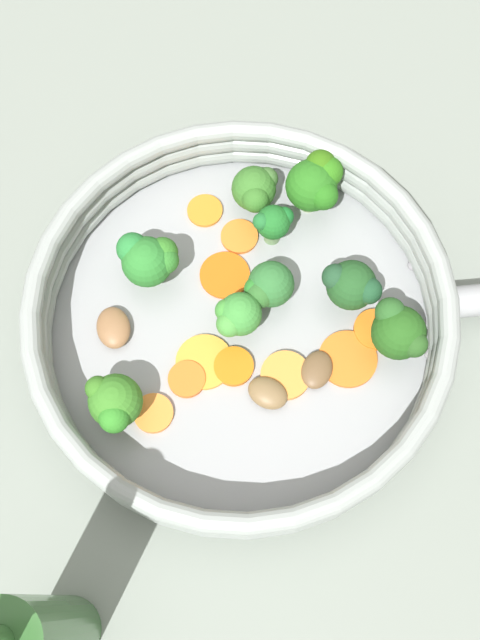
# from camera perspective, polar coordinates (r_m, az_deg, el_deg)

# --- Properties ---
(ground_plane) EXTENTS (4.00, 4.00, 0.00)m
(ground_plane) POSITION_cam_1_polar(r_m,az_deg,el_deg) (0.61, -0.00, -0.95)
(ground_plane) COLOR gray
(skillet) EXTENTS (0.32, 0.32, 0.01)m
(skillet) POSITION_cam_1_polar(r_m,az_deg,el_deg) (0.61, -0.00, -0.73)
(skillet) COLOR #939699
(skillet) RESTS_ON ground_plane
(skillet_rim_wall) EXTENTS (0.33, 0.33, 0.05)m
(skillet_rim_wall) POSITION_cam_1_polar(r_m,az_deg,el_deg) (0.58, -0.00, 0.33)
(skillet_rim_wall) COLOR #929995
(skillet_rim_wall) RESTS_ON skillet
(skillet_rivet_left) EXTENTS (0.01, 0.01, 0.01)m
(skillet_rivet_left) POSITION_cam_1_polar(r_m,az_deg,el_deg) (0.61, 14.28, -2.55)
(skillet_rivet_left) COLOR #969497
(skillet_rivet_left) RESTS_ON skillet
(skillet_rivet_right) EXTENTS (0.01, 0.01, 0.01)m
(skillet_rivet_right) POSITION_cam_1_polar(r_m,az_deg,el_deg) (0.63, 13.05, 4.09)
(skillet_rivet_right) COLOR #959298
(skillet_rivet_right) RESTS_ON skillet
(carrot_slice_0) EXTENTS (0.05, 0.05, 0.01)m
(carrot_slice_0) POSITION_cam_1_polar(r_m,az_deg,el_deg) (0.61, 10.23, -0.72)
(carrot_slice_0) COLOR orange
(carrot_slice_0) RESTS_ON skillet
(carrot_slice_1) EXTENTS (0.04, 0.04, 0.01)m
(carrot_slice_1) POSITION_cam_1_polar(r_m,az_deg,el_deg) (0.59, -4.27, -4.35)
(carrot_slice_1) COLOR orange
(carrot_slice_1) RESTS_ON skillet
(carrot_slice_2) EXTENTS (0.04, 0.04, 0.00)m
(carrot_slice_2) POSITION_cam_1_polar(r_m,az_deg,el_deg) (0.58, -6.53, -7.15)
(carrot_slice_2) COLOR orange
(carrot_slice_2) RESTS_ON skillet
(carrot_slice_3) EXTENTS (0.04, 0.04, 0.00)m
(carrot_slice_3) POSITION_cam_1_polar(r_m,az_deg,el_deg) (0.64, -2.70, 8.32)
(carrot_slice_3) COLOR orange
(carrot_slice_3) RESTS_ON skillet
(carrot_slice_4) EXTENTS (0.06, 0.06, 0.00)m
(carrot_slice_4) POSITION_cam_1_polar(r_m,az_deg,el_deg) (0.60, 8.20, -2.96)
(carrot_slice_4) COLOR orange
(carrot_slice_4) RESTS_ON skillet
(carrot_slice_5) EXTENTS (0.04, 0.04, 0.00)m
(carrot_slice_5) POSITION_cam_1_polar(r_m,az_deg,el_deg) (0.63, -0.05, 6.38)
(carrot_slice_5) COLOR orange
(carrot_slice_5) RESTS_ON skillet
(carrot_slice_6) EXTENTS (0.05, 0.05, 0.00)m
(carrot_slice_6) POSITION_cam_1_polar(r_m,az_deg,el_deg) (0.62, -1.17, 3.44)
(carrot_slice_6) COLOR #E25C11
(carrot_slice_6) RESTS_ON skillet
(carrot_slice_7) EXTENTS (0.05, 0.05, 0.00)m
(carrot_slice_7) POSITION_cam_1_polar(r_m,az_deg,el_deg) (0.59, -2.59, -3.35)
(carrot_slice_7) COLOR orange
(carrot_slice_7) RESTS_ON skillet
(carrot_slice_8) EXTENTS (0.04, 0.04, 0.01)m
(carrot_slice_8) POSITION_cam_1_polar(r_m,az_deg,el_deg) (0.59, -0.48, -3.56)
(carrot_slice_8) COLOR orange
(carrot_slice_8) RESTS_ON skillet
(carrot_slice_9) EXTENTS (0.05, 0.05, 0.01)m
(carrot_slice_9) POSITION_cam_1_polar(r_m,az_deg,el_deg) (0.59, 3.48, -4.23)
(carrot_slice_9) COLOR orange
(carrot_slice_9) RESTS_ON skillet
(broccoli_floret_0) EXTENTS (0.04, 0.05, 0.05)m
(broccoli_floret_0) POSITION_cam_1_polar(r_m,az_deg,el_deg) (0.56, -9.57, -6.21)
(broccoli_floret_0) COLOR #7DA55A
(broccoli_floret_0) RESTS_ON skillet
(broccoli_floret_1) EXTENTS (0.05, 0.05, 0.05)m
(broccoli_floret_1) POSITION_cam_1_polar(r_m,az_deg,el_deg) (0.59, -6.97, 4.65)
(broccoli_floret_1) COLOR olive
(broccoli_floret_1) RESTS_ON skillet
(broccoli_floret_2) EXTENTS (0.05, 0.05, 0.05)m
(broccoli_floret_2) POSITION_cam_1_polar(r_m,az_deg,el_deg) (0.62, 5.80, 10.37)
(broccoli_floret_2) COLOR #8CA66C
(broccoli_floret_2) RESTS_ON skillet
(broccoli_floret_3) EXTENTS (0.03, 0.03, 0.04)m
(broccoli_floret_3) POSITION_cam_1_polar(r_m,az_deg,el_deg) (0.61, 2.56, 7.42)
(broccoli_floret_3) COLOR #6F965F
(broccoli_floret_3) RESTS_ON skillet
(broccoli_floret_4) EXTENTS (0.04, 0.05, 0.05)m
(broccoli_floret_4) POSITION_cam_1_polar(r_m,az_deg,el_deg) (0.58, 12.00, -0.85)
(broccoli_floret_4) COLOR #678756
(broccoli_floret_4) RESTS_ON skillet
(broccoli_floret_5) EXTENTS (0.04, 0.05, 0.05)m
(broccoli_floret_5) POSITION_cam_1_polar(r_m,az_deg,el_deg) (0.59, 8.49, 2.62)
(broccoli_floret_5) COLOR #5D8748
(broccoli_floret_5) RESTS_ON skillet
(broccoli_floret_6) EXTENTS (0.04, 0.04, 0.04)m
(broccoli_floret_6) POSITION_cam_1_polar(r_m,az_deg,el_deg) (0.63, 1.17, 9.91)
(broccoli_floret_6) COLOR #7FA86D
(broccoli_floret_6) RESTS_ON skillet
(broccoli_floret_7) EXTENTS (0.04, 0.04, 0.04)m
(broccoli_floret_7) POSITION_cam_1_polar(r_m,az_deg,el_deg) (0.59, 2.07, 2.64)
(broccoli_floret_7) COLOR #85A96D
(broccoli_floret_7) RESTS_ON skillet
(broccoli_floret_8) EXTENTS (0.04, 0.04, 0.05)m
(broccoli_floret_8) POSITION_cam_1_polar(r_m,az_deg,el_deg) (0.57, -0.24, 0.13)
(broccoli_floret_8) COLOR #83A868
(broccoli_floret_8) RESTS_ON skillet
(mushroom_piece_0) EXTENTS (0.03, 0.04, 0.01)m
(mushroom_piece_0) POSITION_cam_1_polar(r_m,az_deg,el_deg) (0.58, 2.13, -5.58)
(mushroom_piece_0) COLOR brown
(mushroom_piece_0) RESTS_ON skillet
(mushroom_piece_1) EXTENTS (0.04, 0.03, 0.01)m
(mushroom_piece_1) POSITION_cam_1_polar(r_m,az_deg,el_deg) (0.59, 5.87, -3.79)
(mushroom_piece_1) COLOR brown
(mushroom_piece_1) RESTS_ON skillet
(mushroom_piece_2) EXTENTS (0.04, 0.04, 0.01)m
(mushroom_piece_2) POSITION_cam_1_polar(r_m,az_deg,el_deg) (0.60, -9.62, -0.58)
(mushroom_piece_2) COLOR #8E633F
(mushroom_piece_2) RESTS_ON skillet
(oil_bottle) EXTENTS (0.05, 0.05, 0.21)m
(oil_bottle) POSITION_cam_1_polar(r_m,az_deg,el_deg) (0.51, -15.23, -22.23)
(oil_bottle) COLOR #2D5B28
(oil_bottle) RESTS_ON ground_plane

